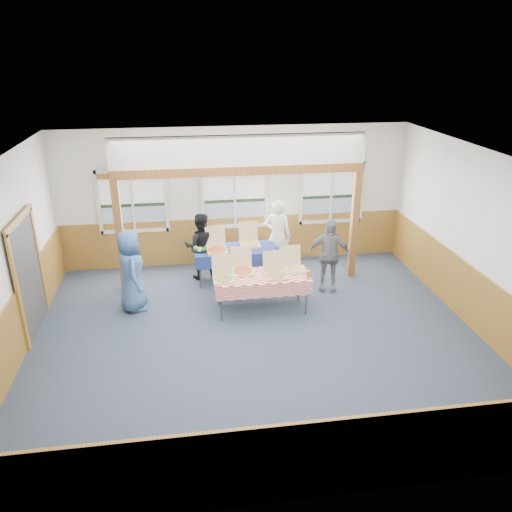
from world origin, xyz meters
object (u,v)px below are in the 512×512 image
at_px(woman_white, 278,236).
at_px(woman_black, 201,246).
at_px(table_right, 262,278).
at_px(person_grey, 328,255).
at_px(man_blue, 131,271).
at_px(table_left, 235,251).

relative_size(woman_white, woman_black, 1.13).
bearing_deg(table_right, person_grey, 21.16).
xyz_separation_m(table_right, woman_white, (0.65, 1.79, 0.15)).
height_order(table_right, person_grey, person_grey).
height_order(woman_black, man_blue, man_blue).
distance_m(table_right, man_blue, 2.52).
bearing_deg(woman_white, person_grey, 152.31).
relative_size(woman_white, person_grey, 1.08).
relative_size(table_left, table_right, 0.97).
distance_m(woman_white, woman_black, 1.74).
xyz_separation_m(man_blue, person_grey, (4.00, 0.27, -0.03)).
distance_m(table_right, woman_black, 2.01).
xyz_separation_m(woman_white, man_blue, (-3.12, -1.34, -0.03)).
xyz_separation_m(table_left, person_grey, (1.88, -0.73, 0.09)).
bearing_deg(woman_black, table_right, 125.36).
height_order(table_right, woman_white, woman_white).
distance_m(woman_black, man_blue, 1.87).
bearing_deg(woman_black, man_blue, 44.62).
xyz_separation_m(woman_black, man_blue, (-1.39, -1.25, 0.06)).
relative_size(woman_black, man_blue, 0.92).
xyz_separation_m(woman_black, person_grey, (2.61, -0.98, 0.03)).
distance_m(table_left, woman_white, 1.07).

